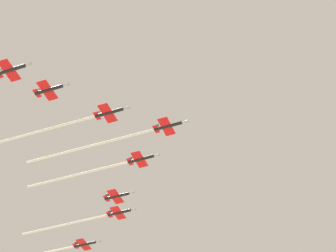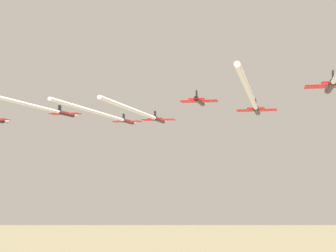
{
  "view_description": "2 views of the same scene",
  "coord_description": "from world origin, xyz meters",
  "px_view_note": "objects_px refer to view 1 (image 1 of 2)",
  "views": [
    {
      "loc": [
        131.88,
        -54.85,
        1.95
      ],
      "look_at": [
        13.27,
        1.55,
        129.64
      ],
      "focal_mm": 65.2,
      "sensor_mm": 36.0,
      "label": 1
    },
    {
      "loc": [
        -52.84,
        -120.28,
        117.32
      ],
      "look_at": [
        20.01,
        -8.49,
        128.01
      ],
      "focal_mm": 53.66,
      "sensor_mm": 36.0,
      "label": 2
    }
  ],
  "objects_px": {
    "jet_port_inner": "(106,168)",
    "jet_port_outer": "(118,196)",
    "jet_lead": "(121,138)",
    "jet_starboard_trail": "(50,252)",
    "jet_starboard_inner": "(71,123)",
    "jet_starboard_outer": "(49,90)",
    "jet_center_rear": "(90,219)"
  },
  "relations": [
    {
      "from": "jet_lead",
      "to": "jet_port_outer",
      "type": "relative_size",
      "value": 4.28
    },
    {
      "from": "jet_starboard_outer",
      "to": "jet_port_outer",
      "type": "bearing_deg",
      "value": 180.0
    },
    {
      "from": "jet_center_rear",
      "to": "jet_starboard_trail",
      "type": "bearing_deg",
      "value": -118.49
    },
    {
      "from": "jet_lead",
      "to": "jet_center_rear",
      "type": "relative_size",
      "value": 1.19
    },
    {
      "from": "jet_starboard_inner",
      "to": "jet_starboard_trail",
      "type": "height_order",
      "value": "jet_starboard_trail"
    },
    {
      "from": "jet_starboard_outer",
      "to": "jet_center_rear",
      "type": "xyz_separation_m",
      "value": [
        -54.32,
        32.39,
        -0.2
      ]
    },
    {
      "from": "jet_port_outer",
      "to": "jet_starboard_outer",
      "type": "distance_m",
      "value": 48.97
    },
    {
      "from": "jet_lead",
      "to": "jet_center_rear",
      "type": "bearing_deg",
      "value": -142.46
    },
    {
      "from": "jet_starboard_outer",
      "to": "jet_center_rear",
      "type": "bearing_deg",
      "value": -165.08
    },
    {
      "from": "jet_center_rear",
      "to": "jet_starboard_trail",
      "type": "height_order",
      "value": "jet_center_rear"
    },
    {
      "from": "jet_port_outer",
      "to": "jet_starboard_inner",
      "type": "bearing_deg",
      "value": 1.64
    },
    {
      "from": "jet_center_rear",
      "to": "jet_starboard_inner",
      "type": "bearing_deg",
      "value": 19.53
    },
    {
      "from": "jet_lead",
      "to": "jet_starboard_trail",
      "type": "bearing_deg",
      "value": -133.96
    },
    {
      "from": "jet_starboard_inner",
      "to": "jet_starboard_outer",
      "type": "relative_size",
      "value": 3.75
    },
    {
      "from": "jet_starboard_outer",
      "to": "jet_starboard_inner",
      "type": "bearing_deg",
      "value": 175.08
    },
    {
      "from": "jet_port_outer",
      "to": "jet_starboard_outer",
      "type": "height_order",
      "value": "jet_starboard_outer"
    },
    {
      "from": "jet_lead",
      "to": "jet_port_inner",
      "type": "bearing_deg",
      "value": -138.56
    },
    {
      "from": "jet_lead",
      "to": "jet_starboard_trail",
      "type": "distance_m",
      "value": 70.42
    },
    {
      "from": "jet_lead",
      "to": "jet_starboard_inner",
      "type": "xyz_separation_m",
      "value": [
        0.77,
        -16.31,
        -1.01
      ]
    },
    {
      "from": "jet_port_inner",
      "to": "jet_port_outer",
      "type": "distance_m",
      "value": 12.52
    },
    {
      "from": "jet_starboard_trail",
      "to": "jet_center_rear",
      "type": "bearing_deg",
      "value": 61.51
    },
    {
      "from": "jet_port_outer",
      "to": "jet_center_rear",
      "type": "xyz_separation_m",
      "value": [
        -20.19,
        -2.62,
        2.74
      ]
    },
    {
      "from": "jet_port_outer",
      "to": "jet_center_rear",
      "type": "height_order",
      "value": "jet_center_rear"
    },
    {
      "from": "jet_port_inner",
      "to": "jet_starboard_trail",
      "type": "relative_size",
      "value": 0.9
    },
    {
      "from": "jet_port_inner",
      "to": "jet_port_outer",
      "type": "height_order",
      "value": "jet_port_inner"
    },
    {
      "from": "jet_lead",
      "to": "jet_starboard_inner",
      "type": "distance_m",
      "value": 16.36
    },
    {
      "from": "jet_starboard_inner",
      "to": "jet_lead",
      "type": "bearing_deg",
      "value": 138.44
    },
    {
      "from": "jet_starboard_inner",
      "to": "jet_port_outer",
      "type": "xyz_separation_m",
      "value": [
        -26.35,
        25.52,
        -0.45
      ]
    },
    {
      "from": "jet_center_rear",
      "to": "jet_port_outer",
      "type": "bearing_deg",
      "value": 53.12
    },
    {
      "from": "jet_lead",
      "to": "jet_center_rear",
      "type": "distance_m",
      "value": 46.26
    },
    {
      "from": "jet_port_inner",
      "to": "jet_port_outer",
      "type": "xyz_separation_m",
      "value": [
        -9.32,
        7.99,
        -2.48
      ]
    },
    {
      "from": "jet_port_inner",
      "to": "jet_starboard_trail",
      "type": "height_order",
      "value": "jet_port_inner"
    }
  ]
}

